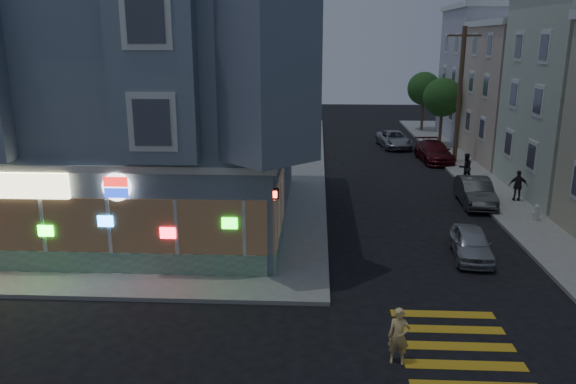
# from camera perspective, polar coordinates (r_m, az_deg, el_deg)

# --- Properties ---
(ground) EXTENTS (120.00, 120.00, 0.00)m
(ground) POSITION_cam_1_polar(r_m,az_deg,el_deg) (16.93, -6.08, -14.31)
(ground) COLOR black
(ground) RESTS_ON ground
(sidewalk_nw) EXTENTS (33.00, 42.00, 0.15)m
(sidewalk_nw) POSITION_cam_1_polar(r_m,az_deg,el_deg) (41.62, -19.69, 2.95)
(sidewalk_nw) COLOR gray
(sidewalk_nw) RESTS_ON ground
(corner_building) EXTENTS (14.60, 14.60, 11.40)m
(corner_building) POSITION_cam_1_polar(r_m,az_deg,el_deg) (27.00, -15.57, 9.39)
(corner_building) COLOR slate
(corner_building) RESTS_ON sidewalk_nw
(row_house_c) EXTENTS (12.00, 8.60, 9.00)m
(row_house_c) POSITION_cam_1_polar(r_m,az_deg,el_deg) (43.18, 26.52, 8.82)
(row_house_c) COLOR #C6B399
(row_house_c) RESTS_ON sidewalk_ne
(row_house_d) EXTENTS (12.00, 8.60, 10.50)m
(row_house_d) POSITION_cam_1_polar(r_m,az_deg,el_deg) (51.49, 22.71, 10.88)
(row_house_d) COLOR #A8A5B5
(row_house_d) RESTS_ON sidewalk_ne
(utility_pole) EXTENTS (2.20, 0.30, 9.00)m
(utility_pole) POSITION_cam_1_polar(r_m,az_deg,el_deg) (39.83, 17.04, 9.54)
(utility_pole) COLOR #4C3826
(utility_pole) RESTS_ON sidewalk_ne
(street_tree_near) EXTENTS (3.00, 3.00, 5.30)m
(street_tree_near) POSITION_cam_1_polar(r_m,az_deg,el_deg) (45.78, 15.44, 9.24)
(street_tree_near) COLOR #4C3826
(street_tree_near) RESTS_ON sidewalk_ne
(street_tree_far) EXTENTS (3.00, 3.00, 5.30)m
(street_tree_far) POSITION_cam_1_polar(r_m,az_deg,el_deg) (53.59, 13.65, 10.17)
(street_tree_far) COLOR #4C3826
(street_tree_far) RESTS_ON sidewalk_ne
(running_child) EXTENTS (0.62, 0.45, 1.56)m
(running_child) POSITION_cam_1_polar(r_m,az_deg,el_deg) (15.53, 11.18, -14.17)
(running_child) COLOR #F9D37F
(running_child) RESTS_ON ground
(pedestrian_a) EXTENTS (0.94, 0.80, 1.69)m
(pedestrian_a) POSITION_cam_1_polar(r_m,az_deg,el_deg) (34.82, 17.59, 2.40)
(pedestrian_a) COLOR black
(pedestrian_a) RESTS_ON sidewalk_ne
(pedestrian_b) EXTENTS (0.98, 0.51, 1.60)m
(pedestrian_b) POSITION_cam_1_polar(r_m,az_deg,el_deg) (31.57, 22.34, 0.60)
(pedestrian_b) COLOR #232027
(pedestrian_b) RESTS_ON sidewalk_ne
(parked_car_a) EXTENTS (1.76, 3.61, 1.19)m
(parked_car_a) POSITION_cam_1_polar(r_m,az_deg,el_deg) (23.22, 18.12, -4.99)
(parked_car_a) COLOR #A8ABB0
(parked_car_a) RESTS_ON ground
(parked_car_b) EXTENTS (1.65, 4.29, 1.40)m
(parked_car_b) POSITION_cam_1_polar(r_m,az_deg,el_deg) (30.56, 18.47, 0.01)
(parked_car_b) COLOR #373B3C
(parked_car_b) RESTS_ON ground
(parked_car_c) EXTENTS (2.29, 4.96, 1.40)m
(parked_car_c) POSITION_cam_1_polar(r_m,az_deg,el_deg) (40.69, 14.62, 3.99)
(parked_car_c) COLOR #52121A
(parked_car_c) RESTS_ON ground
(parked_car_d) EXTENTS (2.66, 4.88, 1.30)m
(parked_car_d) POSITION_cam_1_polar(r_m,az_deg,el_deg) (45.39, 10.74, 5.28)
(parked_car_d) COLOR #9699A0
(parked_car_d) RESTS_ON ground
(traffic_signal) EXTENTS (0.66, 0.60, 5.40)m
(traffic_signal) POSITION_cam_1_polar(r_m,az_deg,el_deg) (19.51, -2.17, 1.82)
(traffic_signal) COLOR black
(traffic_signal) RESTS_ON sidewalk_nw
(fire_hydrant) EXTENTS (0.44, 0.25, 0.76)m
(fire_hydrant) POSITION_cam_1_polar(r_m,az_deg,el_deg) (28.60, 23.93, -1.86)
(fire_hydrant) COLOR silver
(fire_hydrant) RESTS_ON sidewalk_ne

